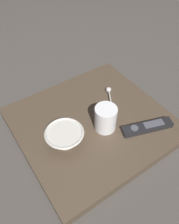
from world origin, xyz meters
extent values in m
plane|color=#47423D|center=(0.00, 0.00, 0.00)|extent=(6.00, 6.00, 0.00)
cube|color=#4C3D2D|center=(0.00, 0.00, 0.02)|extent=(0.58, 0.55, 0.04)
cylinder|color=beige|center=(-0.14, -0.03, 0.04)|extent=(0.07, 0.07, 0.01)
cone|color=beige|center=(-0.14, -0.03, 0.07)|extent=(0.14, 0.14, 0.05)
torus|color=beige|center=(-0.14, -0.03, 0.10)|extent=(0.14, 0.14, 0.01)
cylinder|color=white|center=(0.02, -0.06, 0.09)|extent=(0.08, 0.08, 0.10)
cylinder|color=silver|center=(0.13, 0.05, 0.05)|extent=(0.05, 0.09, 0.01)
sphere|color=silver|center=(0.16, 0.10, 0.05)|extent=(0.02, 0.02, 0.02)
cube|color=black|center=(0.15, -0.16, 0.05)|extent=(0.20, 0.10, 0.02)
cylinder|color=#4C4C54|center=(0.10, -0.14, 0.06)|extent=(0.03, 0.03, 0.00)
cube|color=#4C4C54|center=(0.17, -0.16, 0.06)|extent=(0.09, 0.05, 0.00)
camera|label=1|loc=(-0.34, -0.47, 0.72)|focal=35.61mm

